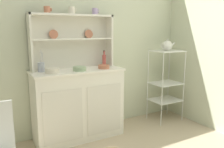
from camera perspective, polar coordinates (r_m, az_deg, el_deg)
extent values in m
cube|color=beige|center=(3.12, -8.40, 8.48)|extent=(3.84, 0.05, 2.50)
cube|color=white|center=(2.99, -8.30, -7.38)|extent=(1.10, 0.42, 0.89)
cube|color=silver|center=(2.73, -11.86, -10.27)|extent=(0.46, 0.01, 0.62)
cube|color=silver|center=(2.92, -1.85, -8.64)|extent=(0.46, 0.01, 0.62)
cube|color=white|center=(2.88, -8.53, 0.81)|extent=(1.13, 0.45, 0.02)
cube|color=silver|center=(3.03, -10.08, 7.90)|extent=(1.05, 0.02, 0.67)
cube|color=white|center=(2.82, -19.52, 7.23)|extent=(0.02, 0.18, 0.67)
cube|color=white|center=(3.17, -0.68, 8.18)|extent=(0.02, 0.18, 0.67)
cube|color=white|center=(2.95, -9.58, 8.49)|extent=(1.01, 0.16, 0.02)
cube|color=white|center=(2.96, -9.77, 14.14)|extent=(1.05, 0.18, 0.02)
cylinder|color=#C67556|center=(2.92, -14.21, 9.47)|extent=(0.11, 0.03, 0.11)
cylinder|color=#C67556|center=(3.07, -5.72, 9.80)|extent=(0.11, 0.03, 0.11)
cylinder|color=silver|center=(3.35, 12.27, -3.90)|extent=(0.01, 0.01, 1.07)
cylinder|color=silver|center=(3.63, 17.26, -2.97)|extent=(0.01, 0.01, 1.07)
cylinder|color=silver|center=(3.59, 8.80, -2.77)|extent=(0.01, 0.01, 1.07)
cylinder|color=silver|center=(3.86, 13.74, -1.99)|extent=(0.01, 0.01, 1.07)
cube|color=silver|center=(3.52, 13.43, 5.53)|extent=(0.44, 0.35, 0.01)
cube|color=silver|center=(3.59, 13.08, -2.21)|extent=(0.44, 0.35, 0.01)
cube|color=silver|center=(3.66, 12.91, -6.21)|extent=(0.44, 0.35, 0.01)
cylinder|color=#C67556|center=(2.87, -15.71, 15.01)|extent=(0.07, 0.07, 0.08)
torus|color=#C67556|center=(2.88, -14.77, 15.11)|extent=(0.01, 0.04, 0.04)
cylinder|color=silver|center=(2.96, -9.89, 15.21)|extent=(0.08, 0.08, 0.09)
torus|color=silver|center=(2.98, -8.97, 15.30)|extent=(0.01, 0.05, 0.05)
cylinder|color=#B79ECC|center=(3.08, -4.22, 15.13)|extent=(0.07, 0.07, 0.08)
torus|color=#B79ECC|center=(3.10, -3.43, 15.19)|extent=(0.01, 0.05, 0.05)
cylinder|color=silver|center=(2.71, -14.51, 0.80)|extent=(0.16, 0.16, 0.06)
cylinder|color=#9EB78E|center=(2.81, -8.00, 1.32)|extent=(0.16, 0.16, 0.05)
cylinder|color=#C67556|center=(2.94, -2.02, 1.81)|extent=(0.14, 0.14, 0.05)
cylinder|color=#B74C47|center=(3.11, -1.94, 3.32)|extent=(0.05, 0.05, 0.15)
cylinder|color=#B74C47|center=(3.10, -1.95, 5.17)|extent=(0.02, 0.02, 0.05)
cylinder|color=#4C382D|center=(3.10, -1.95, 5.72)|extent=(0.03, 0.03, 0.01)
cylinder|color=#B2B7C6|center=(2.83, -17.05, 1.63)|extent=(0.08, 0.08, 0.11)
cylinder|color=silver|center=(2.84, -17.11, 3.46)|extent=(0.03, 0.01, 0.20)
ellipsoid|color=silver|center=(2.83, -17.23, 5.57)|extent=(0.02, 0.01, 0.01)
cylinder|color=silver|center=(2.81, -16.65, 3.09)|extent=(0.02, 0.03, 0.17)
ellipsoid|color=silver|center=(2.80, -16.75, 4.91)|extent=(0.02, 0.01, 0.01)
cylinder|color=silver|center=(2.84, -17.11, 3.22)|extent=(0.02, 0.01, 0.17)
ellipsoid|color=silver|center=(2.83, -17.21, 5.09)|extent=(0.02, 0.01, 0.01)
sphere|color=white|center=(3.51, 13.48, 6.82)|extent=(0.15, 0.15, 0.15)
sphere|color=silver|center=(3.50, 13.54, 8.17)|extent=(0.02, 0.02, 0.02)
cylinder|color=white|center=(3.58, 14.71, 7.01)|extent=(0.09, 0.02, 0.07)
torus|color=white|center=(3.45, 12.44, 6.80)|extent=(0.01, 0.09, 0.09)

